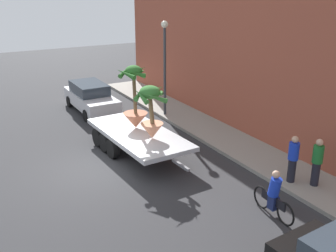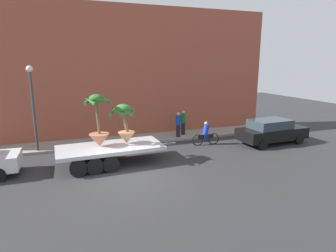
{
  "view_description": "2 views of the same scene",
  "coord_description": "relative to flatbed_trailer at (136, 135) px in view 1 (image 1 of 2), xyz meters",
  "views": [
    {
      "loc": [
        13.46,
        -4.41,
        6.82
      ],
      "look_at": [
        0.6,
        2.75,
        1.48
      ],
      "focal_mm": 42.88,
      "sensor_mm": 36.0,
      "label": 1
    },
    {
      "loc": [
        -2.38,
        -12.04,
        5.11
      ],
      "look_at": [
        2.56,
        2.08,
        1.78
      ],
      "focal_mm": 30.31,
      "sensor_mm": 36.0,
      "label": 2
    }
  ],
  "objects": [
    {
      "name": "building_facade",
      "position": [
        0.83,
        5.8,
        3.69
      ],
      "size": [
        24.0,
        1.2,
        8.89
      ],
      "primitive_type": "cube",
      "color": "#9E4C38",
      "rests_on": "ground"
    },
    {
      "name": "street_lamp",
      "position": [
        -3.48,
        3.3,
        2.47
      ],
      "size": [
        0.36,
        0.36,
        4.83
      ],
      "color": "#383D42",
      "rests_on": "sidewalk"
    },
    {
      "name": "potted_palm_rear",
      "position": [
        1.07,
        0.2,
        1.31
      ],
      "size": [
        1.44,
        1.42,
        2.09
      ],
      "color": "tan",
      "rests_on": "flatbed_trailer"
    },
    {
      "name": "pedestrian_far_left",
      "position": [
        5.34,
        3.53,
        0.29
      ],
      "size": [
        0.36,
        0.36,
        1.71
      ],
      "color": "black",
      "rests_on": "sidewalk"
    },
    {
      "name": "trailing_car",
      "position": [
        -6.28,
        0.19,
        0.07
      ],
      "size": [
        4.58,
        1.84,
        1.58
      ],
      "color": "silver",
      "rests_on": "ground"
    },
    {
      "name": "ground_plane",
      "position": [
        0.83,
        -2.0,
        -0.76
      ],
      "size": [
        60.0,
        60.0,
        0.0
      ],
      "primitive_type": "plane",
      "color": "#2D2D30"
    },
    {
      "name": "cyclist",
      "position": [
        6.49,
        1.63,
        -0.09
      ],
      "size": [
        1.84,
        0.36,
        1.54
      ],
      "color": "black",
      "rests_on": "ground"
    },
    {
      "name": "sidewalk",
      "position": [
        0.83,
        4.1,
        -0.68
      ],
      "size": [
        24.0,
        2.2,
        0.15
      ],
      "primitive_type": "cube",
      "color": "gray",
      "rests_on": "ground"
    },
    {
      "name": "potted_palm_middle",
      "position": [
        -0.28,
        0.13,
        1.28
      ],
      "size": [
        1.33,
        1.34,
        2.65
      ],
      "color": "#B26647",
      "rests_on": "flatbed_trailer"
    },
    {
      "name": "pedestrian_near_gate",
      "position": [
        5.93,
        4.06,
        0.29
      ],
      "size": [
        0.36,
        0.36,
        1.71
      ],
      "color": "black",
      "rests_on": "sidewalk"
    },
    {
      "name": "flatbed_trailer",
      "position": [
        0.0,
        0.0,
        0.0
      ],
      "size": [
        6.33,
        2.65,
        0.98
      ],
      "color": "#B7BABF",
      "rests_on": "ground"
    }
  ]
}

